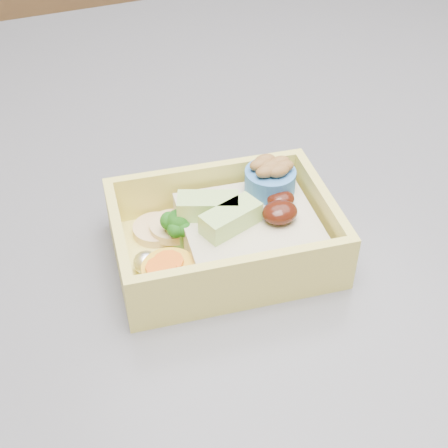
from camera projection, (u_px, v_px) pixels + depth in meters
name	position (u px, v px, depth m)	size (l,w,h in m)	color
island	(211.00, 427.00, 0.89)	(1.24, 0.84, 0.92)	brown
bento_box	(230.00, 232.00, 0.48)	(0.18, 0.14, 0.06)	#E3D45E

